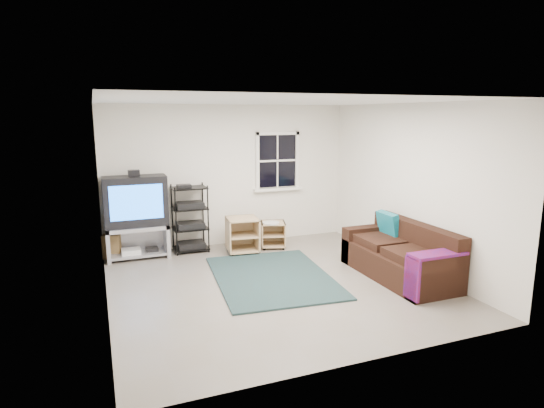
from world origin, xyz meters
name	(u,v)px	position (x,y,z in m)	size (l,w,h in m)	color
room	(277,164)	(0.95, 2.27, 1.48)	(4.60, 4.62, 4.60)	slate
tv_unit	(136,210)	(-1.73, 2.02, 0.83)	(1.03, 0.52, 1.52)	#A5A5AD
av_rack	(190,223)	(-0.81, 2.06, 0.52)	(0.60, 0.44, 1.21)	black
side_table_left	(242,234)	(0.03, 1.67, 0.34)	(0.60, 0.60, 0.63)	tan
side_table_right	(273,232)	(0.65, 1.75, 0.28)	(0.54, 0.54, 0.50)	tan
sofa	(401,257)	(1.88, -0.41, 0.31)	(0.86, 1.95, 0.89)	black
shag_rug	(272,277)	(0.06, 0.25, 0.01)	(1.68, 2.31, 0.03)	black
paper_bag	(112,246)	(-2.16, 2.16, 0.20)	(0.28, 0.18, 0.41)	#A07B47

